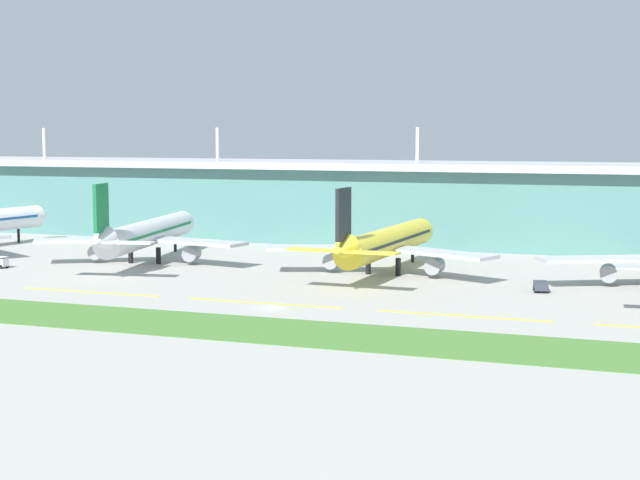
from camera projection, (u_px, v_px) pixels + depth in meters
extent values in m
plane|color=#A8A59E|center=(272.00, 308.00, 160.99)|extent=(600.00, 600.00, 0.00)
cube|color=slate|center=(422.00, 206.00, 254.13)|extent=(280.00, 28.00, 19.38)
cube|color=#B2B2B7|center=(423.00, 166.00, 252.98)|extent=(288.00, 34.00, 1.80)
cylinder|color=silver|center=(44.00, 143.00, 285.18)|extent=(0.90, 0.90, 9.00)
cylinder|color=silver|center=(217.00, 144.00, 266.17)|extent=(0.90, 0.90, 9.00)
cylinder|color=silver|center=(417.00, 145.00, 247.16)|extent=(0.90, 0.90, 9.00)
cone|color=white|center=(42.00, 215.00, 264.74)|extent=(5.98, 4.68, 5.51)
cylinder|color=black|center=(19.00, 236.00, 257.31)|extent=(0.70, 0.70, 3.60)
cylinder|color=silver|center=(149.00, 233.00, 218.29)|extent=(15.06, 50.96, 5.80)
cone|color=silver|center=(185.00, 222.00, 245.15)|extent=(6.15, 4.95, 5.51)
cone|color=silver|center=(100.00, 241.00, 190.33)|extent=(6.07, 7.42, 5.72)
cube|color=#146B38|center=(101.00, 208.00, 190.61)|extent=(1.87, 6.42, 9.50)
cube|color=silver|center=(74.00, 242.00, 191.73)|extent=(10.42, 4.99, 0.36)
cube|color=silver|center=(128.00, 243.00, 189.95)|extent=(10.42, 4.99, 0.36)
cube|color=#B7BABF|center=(90.00, 240.00, 216.03)|extent=(23.88, 18.67, 0.70)
cylinder|color=gray|center=(98.00, 252.00, 217.56)|extent=(3.97, 5.01, 3.20)
cube|color=#B7BABF|center=(195.00, 242.00, 212.16)|extent=(24.87, 11.40, 0.70)
cylinder|color=gray|center=(192.00, 254.00, 214.07)|extent=(3.97, 5.01, 3.20)
cylinder|color=black|center=(175.00, 244.00, 237.47)|extent=(0.70, 0.70, 3.60)
cylinder|color=black|center=(131.00, 255.00, 216.38)|extent=(1.10, 1.10, 3.60)
cylinder|color=black|center=(158.00, 256.00, 215.34)|extent=(1.10, 1.10, 3.60)
cube|color=#146B38|center=(149.00, 231.00, 218.25)|extent=(14.16, 45.98, 0.60)
cylinder|color=yellow|center=(388.00, 242.00, 200.54)|extent=(7.40, 48.28, 5.80)
cone|color=yellow|center=(423.00, 230.00, 224.58)|extent=(5.64, 4.18, 5.51)
cone|color=yellow|center=(341.00, 250.00, 175.45)|extent=(5.15, 6.79, 5.72)
cube|color=black|center=(343.00, 214.00, 175.67)|extent=(0.91, 6.42, 9.50)
cube|color=yellow|center=(314.00, 250.00, 177.97)|extent=(10.10, 3.53, 0.36)
cube|color=yellow|center=(371.00, 253.00, 173.90)|extent=(10.10, 3.53, 0.36)
cube|color=#B7BABF|center=(326.00, 248.00, 201.05)|extent=(24.88, 14.63, 0.70)
cylinder|color=gray|center=(333.00, 261.00, 202.24)|extent=(3.35, 4.60, 3.20)
cube|color=#B7BABF|center=(439.00, 253.00, 192.16)|extent=(24.70, 15.94, 0.70)
cylinder|color=gray|center=(435.00, 266.00, 194.24)|extent=(3.35, 4.60, 3.20)
cylinder|color=black|center=(413.00, 254.00, 217.70)|extent=(0.70, 0.70, 3.60)
cylinder|color=black|center=(368.00, 265.00, 199.47)|extent=(1.10, 1.10, 3.60)
cylinder|color=black|center=(398.00, 267.00, 197.10)|extent=(1.10, 1.10, 3.60)
cube|color=black|center=(388.00, 240.00, 200.50)|extent=(7.28, 43.47, 0.60)
cube|color=#B7BABF|center=(602.00, 259.00, 182.92)|extent=(24.48, 16.91, 0.70)
cylinder|color=gray|center=(608.00, 273.00, 184.29)|extent=(3.57, 4.75, 3.20)
cube|color=yellow|center=(91.00, 292.00, 176.87)|extent=(28.00, 0.70, 0.04)
cube|color=yellow|center=(264.00, 303.00, 165.32)|extent=(28.00, 0.70, 0.04)
cube|color=yellow|center=(463.00, 316.00, 153.78)|extent=(28.00, 0.70, 0.04)
cube|color=#477A33|center=(227.00, 327.00, 144.75)|extent=(300.00, 18.00, 0.10)
cube|color=#333842|center=(541.00, 286.00, 177.21)|extent=(3.27, 4.81, 1.40)
cylinder|color=black|center=(547.00, 291.00, 175.62)|extent=(0.53, 0.95, 0.90)
cylinder|color=black|center=(535.00, 291.00, 175.91)|extent=(0.53, 0.95, 0.90)
cylinder|color=black|center=(546.00, 288.00, 178.65)|extent=(0.53, 0.95, 0.90)
cylinder|color=black|center=(534.00, 288.00, 178.94)|extent=(0.53, 0.95, 0.90)
cube|color=silver|center=(0.00, 262.00, 208.43)|extent=(3.83, 2.31, 1.60)
cube|color=silver|center=(0.00, 257.00, 208.30)|extent=(3.47, 2.26, 0.16)
cylinder|color=black|center=(7.00, 266.00, 208.63)|extent=(0.94, 0.48, 0.90)
cylinder|color=black|center=(1.00, 267.00, 207.21)|extent=(0.94, 0.48, 0.90)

